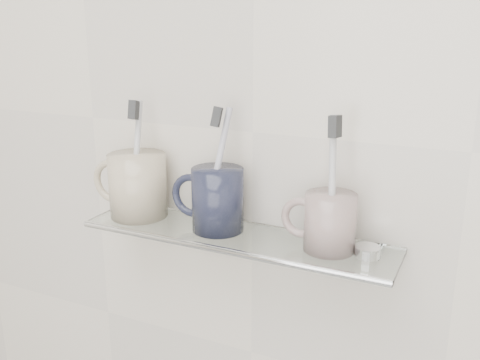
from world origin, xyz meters
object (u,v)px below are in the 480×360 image
Objects in this scene: shelf_glass at (236,236)px; mug_left at (138,185)px; mug_center at (218,200)px; mug_right at (330,222)px.

mug_left reaches higher than shelf_glass.
shelf_glass is at bearing -18.66° from mug_center.
mug_right is at bearing 1.94° from shelf_glass.
mug_left reaches higher than mug_center.
mug_center is at bearing 171.59° from shelf_glass.
mug_right is (0.18, 0.00, -0.01)m from mug_center.
mug_left is (-0.19, 0.00, 0.06)m from shelf_glass.
shelf_glass is 0.19m from mug_left.
mug_right is (0.15, 0.00, 0.05)m from shelf_glass.
mug_left is at bearing -178.89° from mug_right.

